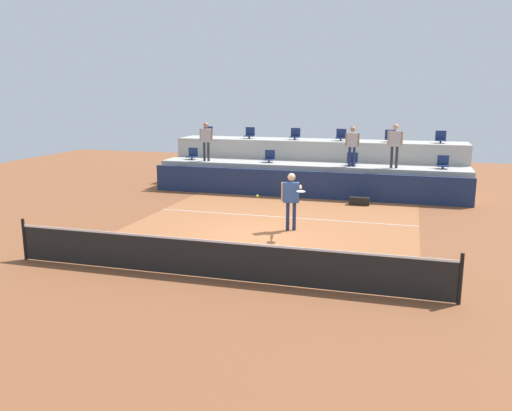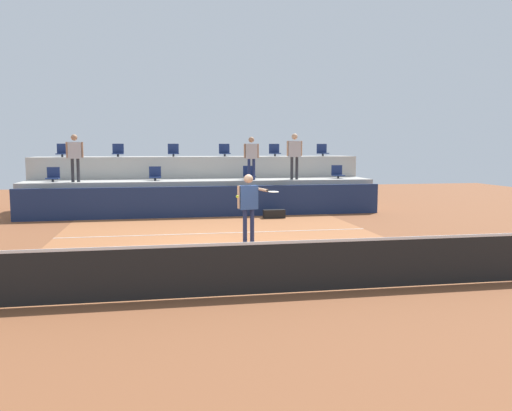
% 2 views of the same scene
% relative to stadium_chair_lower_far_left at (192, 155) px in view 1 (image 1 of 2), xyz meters
% --- Properties ---
extents(ground_plane, '(40.00, 40.00, 0.00)m').
position_rel_stadium_chair_lower_far_left_xyz_m(ground_plane, '(5.36, -7.23, -1.46)').
color(ground_plane, brown).
extents(court_inner_paint, '(9.00, 10.00, 0.01)m').
position_rel_stadium_chair_lower_far_left_xyz_m(court_inner_paint, '(5.36, -6.23, -1.46)').
color(court_inner_paint, '#A36038').
rests_on(court_inner_paint, ground_plane).
extents(court_service_line, '(9.00, 0.06, 0.00)m').
position_rel_stadium_chair_lower_far_left_xyz_m(court_service_line, '(5.36, -4.83, -1.46)').
color(court_service_line, silver).
rests_on(court_service_line, ground_plane).
extents(tennis_net, '(10.48, 0.08, 1.07)m').
position_rel_stadium_chair_lower_far_left_xyz_m(tennis_net, '(5.36, -11.23, -0.97)').
color(tennis_net, black).
rests_on(tennis_net, ground_plane).
extents(sponsor_backboard, '(13.00, 0.16, 1.10)m').
position_rel_stadium_chair_lower_far_left_xyz_m(sponsor_backboard, '(5.36, -1.23, -0.91)').
color(sponsor_backboard, navy).
rests_on(sponsor_backboard, ground_plane).
extents(seating_tier_lower, '(13.00, 1.80, 1.25)m').
position_rel_stadium_chair_lower_far_left_xyz_m(seating_tier_lower, '(5.36, 0.07, -0.84)').
color(seating_tier_lower, '#ADAAA3').
rests_on(seating_tier_lower, ground_plane).
extents(seating_tier_upper, '(13.00, 1.80, 2.10)m').
position_rel_stadium_chair_lower_far_left_xyz_m(seating_tier_upper, '(5.36, 1.87, -0.41)').
color(seating_tier_upper, '#ADAAA3').
rests_on(seating_tier_upper, ground_plane).
extents(stadium_chair_lower_far_left, '(0.44, 0.40, 0.52)m').
position_rel_stadium_chair_lower_far_left_xyz_m(stadium_chair_lower_far_left, '(0.00, 0.00, 0.00)').
color(stadium_chair_lower_far_left, '#2D2D33').
rests_on(stadium_chair_lower_far_left, seating_tier_lower).
extents(stadium_chair_lower_left, '(0.44, 0.40, 0.52)m').
position_rel_stadium_chair_lower_far_left_xyz_m(stadium_chair_lower_left, '(3.60, 0.00, 0.00)').
color(stadium_chair_lower_left, '#2D2D33').
rests_on(stadium_chair_lower_left, seating_tier_lower).
extents(stadium_chair_lower_right, '(0.44, 0.40, 0.52)m').
position_rel_stadium_chair_lower_far_left_xyz_m(stadium_chair_lower_right, '(7.15, 0.00, 0.00)').
color(stadium_chair_lower_right, '#2D2D33').
rests_on(stadium_chair_lower_right, seating_tier_lower).
extents(stadium_chair_lower_far_right, '(0.44, 0.40, 0.52)m').
position_rel_stadium_chair_lower_far_left_xyz_m(stadium_chair_lower_far_right, '(10.71, 0.00, 0.00)').
color(stadium_chair_lower_far_right, '#2D2D33').
rests_on(stadium_chair_lower_far_right, seating_tier_lower).
extents(stadium_chair_upper_far_left, '(0.44, 0.40, 0.52)m').
position_rel_stadium_chair_lower_far_left_xyz_m(stadium_chair_upper_far_left, '(0.05, 1.80, 0.85)').
color(stadium_chair_upper_far_left, '#2D2D33').
rests_on(stadium_chair_upper_far_left, seating_tier_upper).
extents(stadium_chair_upper_left, '(0.44, 0.40, 0.52)m').
position_rel_stadium_chair_lower_far_left_xyz_m(stadium_chair_upper_left, '(2.16, 1.80, 0.85)').
color(stadium_chair_upper_left, '#2D2D33').
rests_on(stadium_chair_upper_left, seating_tier_upper).
extents(stadium_chair_upper_mid_left, '(0.44, 0.40, 0.52)m').
position_rel_stadium_chair_lower_far_left_xyz_m(stadium_chair_upper_mid_left, '(4.34, 1.80, 0.85)').
color(stadium_chair_upper_mid_left, '#2D2D33').
rests_on(stadium_chair_upper_mid_left, seating_tier_upper).
extents(stadium_chair_upper_mid_right, '(0.44, 0.40, 0.52)m').
position_rel_stadium_chair_lower_far_left_xyz_m(stadium_chair_upper_mid_right, '(6.43, 1.80, 0.85)').
color(stadium_chair_upper_mid_right, '#2D2D33').
rests_on(stadium_chair_upper_mid_right, seating_tier_upper).
extents(stadium_chair_upper_right, '(0.44, 0.40, 0.52)m').
position_rel_stadium_chair_lower_far_left_xyz_m(stadium_chair_upper_right, '(8.55, 1.80, 0.85)').
color(stadium_chair_upper_right, '#2D2D33').
rests_on(stadium_chair_upper_right, seating_tier_upper).
extents(stadium_chair_upper_far_right, '(0.44, 0.40, 0.52)m').
position_rel_stadium_chair_lower_far_left_xyz_m(stadium_chair_upper_far_right, '(10.65, 1.80, 0.85)').
color(stadium_chair_upper_far_right, '#2D2D33').
rests_on(stadium_chair_upper_far_right, seating_tier_upper).
extents(tennis_player, '(0.94, 1.18, 1.79)m').
position_rel_stadium_chair_lower_far_left_xyz_m(tennis_player, '(6.03, -6.48, -0.36)').
color(tennis_player, navy).
rests_on(tennis_player, ground_plane).
extents(spectator_leaning_on_rail, '(0.59, 0.24, 1.68)m').
position_rel_stadium_chair_lower_far_left_xyz_m(spectator_leaning_on_rail, '(0.83, -0.38, 0.80)').
color(spectator_leaning_on_rail, '#2D2D33').
rests_on(spectator_leaning_on_rail, seating_tier_lower).
extents(spectator_in_white, '(0.57, 0.22, 1.62)m').
position_rel_stadium_chair_lower_far_left_xyz_m(spectator_in_white, '(7.17, -0.38, 0.75)').
color(spectator_in_white, navy).
rests_on(spectator_in_white, seating_tier_lower).
extents(spectator_in_grey, '(0.61, 0.25, 1.75)m').
position_rel_stadium_chair_lower_far_left_xyz_m(spectator_in_grey, '(8.84, -0.38, 0.85)').
color(spectator_in_grey, '#2D2D33').
rests_on(spectator_in_grey, seating_tier_lower).
extents(tennis_ball, '(0.07, 0.07, 0.07)m').
position_rel_stadium_chair_lower_far_left_xyz_m(tennis_ball, '(5.46, -8.24, -0.07)').
color(tennis_ball, '#CCE033').
extents(equipment_bag, '(0.76, 0.28, 0.30)m').
position_rel_stadium_chair_lower_far_left_xyz_m(equipment_bag, '(7.69, -2.00, -1.31)').
color(equipment_bag, black).
rests_on(equipment_bag, ground_plane).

